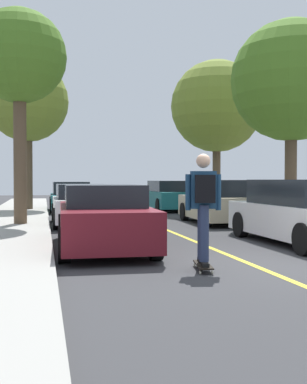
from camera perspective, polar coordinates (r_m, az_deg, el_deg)
The scene contains 14 objects.
ground at distance 8.69m, azimuth 11.51°, elevation -8.32°, with size 80.00×80.00×0.00m, color #353538.
center_line at distance 12.41m, azimuth 3.93°, elevation -5.35°, with size 0.12×39.20×0.01m, color gold.
parked_car_left_nearest at distance 10.56m, azimuth -5.88°, elevation -2.89°, with size 1.98×4.75×1.36m.
parked_car_left_near at distance 16.23m, azimuth -8.23°, elevation -1.41°, with size 1.91×4.19×1.32m.
parked_car_left_far at distance 23.32m, azimuth -9.54°, elevation -0.54°, with size 1.92×4.43×1.37m.
parked_car_right_nearest at distance 11.75m, azimuth 16.97°, elevation -2.29°, with size 1.97×4.59×1.47m.
parked_car_right_near at distance 16.79m, azimuth 7.60°, elevation -1.16°, with size 2.09×4.09×1.46m.
parked_car_right_far at distance 23.51m, azimuth 1.69°, elevation -0.46°, with size 1.82×4.54×1.42m.
street_tree_left_nearest at distance 15.87m, azimuth -15.21°, elevation 14.64°, with size 2.82×2.82×6.46m.
street_tree_left_near at distance 23.37m, azimuth -14.32°, elevation 10.05°, with size 3.67×3.67×6.72m.
street_tree_right_nearest at distance 16.63m, azimuth 15.61°, elevation 12.20°, with size 3.84×3.84×6.39m.
street_tree_right_near at distance 22.92m, azimuth 7.30°, elevation 9.75°, with size 4.16×4.16×6.74m.
skateboard at distance 8.12m, azimuth 5.73°, elevation -8.37°, with size 0.36×0.87×0.10m.
skateboarder at distance 7.97m, azimuth 5.79°, elevation -1.06°, with size 0.59×0.71×1.78m.
Camera 1 is at (-3.50, -7.82, 1.47)m, focal length 46.25 mm.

